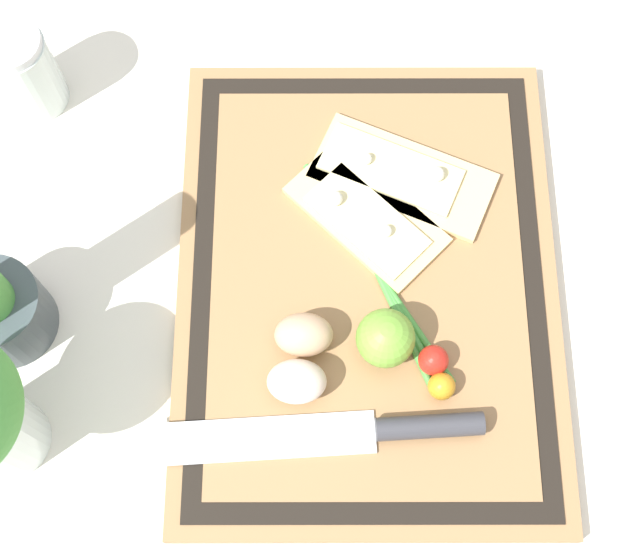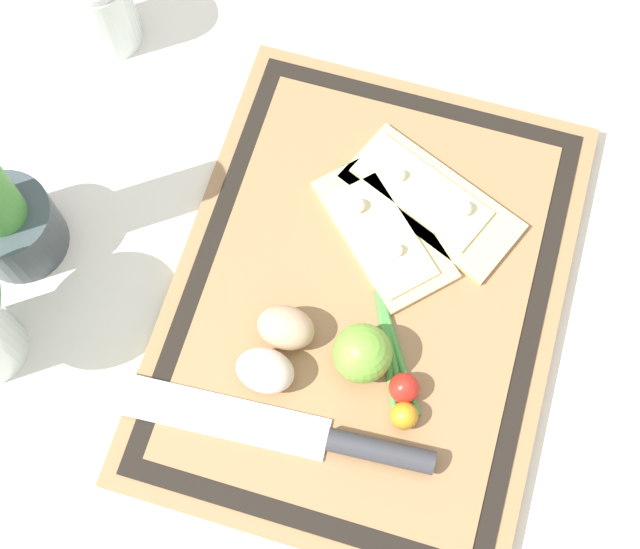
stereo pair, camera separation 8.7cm
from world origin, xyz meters
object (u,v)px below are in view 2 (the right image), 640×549
at_px(egg_pink, 265,371).
at_px(pizza_slice_near, 430,199).
at_px(egg_brown, 286,328).
at_px(sauce_jar, 103,12).
at_px(cherry_tomato_red, 404,388).
at_px(knife, 323,438).
at_px(pizza_slice_far, 381,230).
at_px(cherry_tomato_yellow, 404,416).
at_px(lime, 363,353).

bearing_deg(egg_pink, pizza_slice_near, -25.31).
relative_size(egg_brown, sauce_jar, 0.53).
bearing_deg(sauce_jar, cherry_tomato_red, -126.45).
bearing_deg(knife, egg_brown, 35.34).
relative_size(pizza_slice_far, egg_brown, 3.08).
bearing_deg(egg_pink, egg_brown, -7.83).
height_order(knife, cherry_tomato_yellow, cherry_tomato_yellow).
xyz_separation_m(pizza_slice_far, knife, (-0.22, -0.00, 0.00)).
xyz_separation_m(egg_brown, lime, (-0.01, -0.08, 0.01)).
distance_m(pizza_slice_far, cherry_tomato_red, 0.17).
relative_size(pizza_slice_far, egg_pink, 3.08).
bearing_deg(egg_pink, cherry_tomato_red, -80.28).
height_order(egg_brown, sauce_jar, sauce_jar).
relative_size(pizza_slice_far, knife, 0.55).
distance_m(lime, cherry_tomato_yellow, 0.07).
height_order(egg_pink, cherry_tomato_red, egg_pink).
distance_m(pizza_slice_far, cherry_tomato_yellow, 0.19).
height_order(egg_pink, cherry_tomato_yellow, egg_pink).
height_order(knife, egg_pink, egg_pink).
height_order(cherry_tomato_red, cherry_tomato_yellow, cherry_tomato_red).
relative_size(pizza_slice_near, cherry_tomato_red, 6.87).
height_order(pizza_slice_near, sauce_jar, sauce_jar).
distance_m(pizza_slice_near, cherry_tomato_red, 0.20).
distance_m(knife, egg_brown, 0.11).
height_order(lime, cherry_tomato_yellow, lime).
height_order(knife, lime, lime).
distance_m(pizza_slice_far, egg_brown, 0.14).
relative_size(egg_brown, egg_pink, 1.00).
height_order(egg_pink, lime, lime).
distance_m(egg_brown, egg_pink, 0.05).
relative_size(egg_pink, sauce_jar, 0.53).
distance_m(egg_brown, lime, 0.08).
relative_size(lime, sauce_jar, 0.54).
xyz_separation_m(egg_brown, egg_pink, (-0.05, 0.01, 0.00)).
height_order(egg_brown, cherry_tomato_yellow, egg_brown).
xyz_separation_m(pizza_slice_near, egg_pink, (-0.22, 0.11, 0.02)).
xyz_separation_m(knife, cherry_tomato_yellow, (0.04, -0.07, 0.01)).
bearing_deg(lime, pizza_slice_near, -6.86).
bearing_deg(cherry_tomato_red, lime, 68.85).
height_order(egg_brown, egg_pink, same).
relative_size(pizza_slice_near, cherry_tomato_yellow, 7.64).
height_order(knife, egg_brown, egg_brown).
height_order(pizza_slice_near, knife, pizza_slice_near).
distance_m(pizza_slice_near, lime, 0.19).
xyz_separation_m(pizza_slice_near, sauce_jar, (0.11, 0.39, 0.02)).
height_order(pizza_slice_far, sauce_jar, sauce_jar).
distance_m(knife, cherry_tomato_red, 0.09).
xyz_separation_m(egg_pink, cherry_tomato_yellow, (-0.00, -0.14, -0.01)).
bearing_deg(egg_brown, pizza_slice_near, -29.20).
distance_m(lime, sauce_jar, 0.47).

